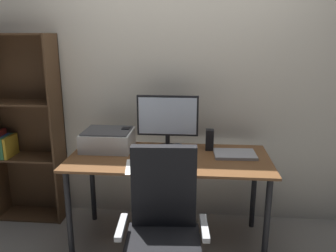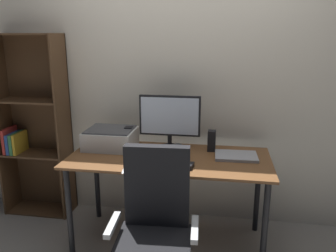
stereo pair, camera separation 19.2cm
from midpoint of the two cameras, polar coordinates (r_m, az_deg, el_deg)
The scene contains 14 objects.
ground_plane at distance 2.98m, azimuth -1.81°, elevation -18.66°, with size 12.00×12.00×0.00m, color gray.
back_wall at distance 3.02m, azimuth -0.85°, elevation 8.30°, with size 6.40×0.10×2.60m, color beige.
desk at distance 2.68m, azimuth -1.92°, elevation -6.92°, with size 1.55×0.70×0.74m.
monitor at distance 2.77m, azimuth -2.05°, elevation 1.19°, with size 0.50×0.20×0.44m.
keyboard at distance 2.46m, azimuth -3.86°, elevation -6.57°, with size 0.29×0.11×0.02m, color silver.
mouse at distance 2.44m, azimuth 1.65°, elevation -6.58°, with size 0.06×0.10×0.03m, color black.
coffee_mug at distance 2.62m, azimuth -0.52°, elevation -4.22°, with size 0.09×0.08×0.10m.
laptop at distance 2.70m, azimuth 9.10°, elevation -4.69°, with size 0.32×0.23×0.02m, color #99999E.
speaker_left at distance 2.87m, azimuth -8.88°, elevation -1.95°, with size 0.06×0.07×0.17m, color black.
speaker_right at distance 2.79m, azimuth 5.01°, elevation -2.32°, with size 0.06×0.07×0.17m, color black.
printer at distance 2.86m, azimuth -11.91°, elevation -2.24°, with size 0.40×0.34×0.16m.
paper_sheet at distance 2.47m, azimuth -6.83°, elevation -6.75°, with size 0.21×0.30×0.00m, color white.
office_chair at distance 2.16m, azimuth -3.48°, elevation -18.55°, with size 0.54×0.54×1.01m.
bookshelf at distance 3.35m, azimuth -24.31°, elevation -0.79°, with size 0.61×0.28×1.67m.
Camera 1 is at (0.21, -2.47, 1.65)m, focal length 36.51 mm.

